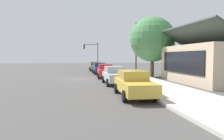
# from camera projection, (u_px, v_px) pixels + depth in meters

# --- Properties ---
(ground_plane) EXTENTS (120.00, 120.00, 0.00)m
(ground_plane) POSITION_uv_depth(u_px,v_px,m) (82.00, 79.00, 24.18)
(ground_plane) COLOR #4C4947
(sidewalk_curb) EXTENTS (60.00, 4.20, 0.16)m
(sidewalk_curb) POSITION_uv_depth(u_px,v_px,m) (131.00, 77.00, 25.13)
(sidewalk_curb) COLOR beige
(sidewalk_curb) RESTS_ON ground
(car_olive) EXTENTS (4.56, 2.12, 1.59)m
(car_olive) POSITION_uv_depth(u_px,v_px,m) (95.00, 66.00, 37.90)
(car_olive) COLOR olive
(car_olive) RESTS_ON ground
(car_navy) EXTENTS (4.62, 1.94, 1.59)m
(car_navy) POSITION_uv_depth(u_px,v_px,m) (100.00, 68.00, 31.59)
(car_navy) COLOR navy
(car_navy) RESTS_ON ground
(car_cherry) EXTENTS (4.85, 2.14, 1.59)m
(car_cherry) POSITION_uv_depth(u_px,v_px,m) (105.00, 71.00, 25.48)
(car_cherry) COLOR red
(car_cherry) RESTS_ON ground
(car_silver) EXTENTS (4.47, 1.97, 1.59)m
(car_silver) POSITION_uv_depth(u_px,v_px,m) (115.00, 75.00, 19.48)
(car_silver) COLOR silver
(car_silver) RESTS_ON ground
(car_mustard) EXTENTS (4.97, 2.13, 1.59)m
(car_mustard) POSITION_uv_depth(u_px,v_px,m) (134.00, 83.00, 13.41)
(car_mustard) COLOR gold
(car_mustard) RESTS_ON ground
(storefront_building) EXTENTS (9.88, 6.60, 5.35)m
(storefront_building) POSITION_uv_depth(u_px,v_px,m) (212.00, 63.00, 20.47)
(storefront_building) COLOR #CCB293
(storefront_building) RESTS_ON ground
(shade_tree) EXTENTS (5.50, 5.50, 7.34)m
(shade_tree) POSITION_uv_depth(u_px,v_px,m) (152.00, 39.00, 26.46)
(shade_tree) COLOR brown
(shade_tree) RESTS_ON ground
(traffic_light_main) EXTENTS (0.37, 2.79, 5.20)m
(traffic_light_main) POSITION_uv_depth(u_px,v_px,m) (92.00, 51.00, 41.58)
(traffic_light_main) COLOR #383833
(traffic_light_main) RESTS_ON ground
(utility_pole_wooden) EXTENTS (1.80, 0.24, 7.50)m
(utility_pole_wooden) POSITION_uv_depth(u_px,v_px,m) (136.00, 47.00, 32.23)
(utility_pole_wooden) COLOR brown
(utility_pole_wooden) RESTS_ON ground
(fire_hydrant_red) EXTENTS (0.22, 0.22, 0.71)m
(fire_hydrant_red) POSITION_uv_depth(u_px,v_px,m) (135.00, 80.00, 18.49)
(fire_hydrant_red) COLOR red
(fire_hydrant_red) RESTS_ON sidewalk_curb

